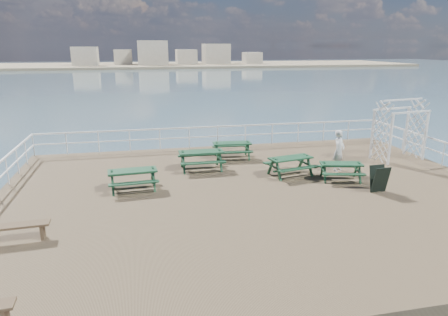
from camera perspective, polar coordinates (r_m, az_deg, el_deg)
ground at (r=14.41m, az=4.47°, el=-5.43°), size 18.00×14.00×0.30m
sea_backdrop at (r=147.95m, az=-5.97°, el=13.49°), size 300.00×300.00×9.20m
railing at (r=16.43m, az=1.77°, el=1.04°), size 17.77×13.76×1.10m
picnic_table_a at (r=16.76m, az=-3.28°, el=0.27°), size 1.86×1.51×0.90m
picnic_table_b at (r=18.45m, az=1.16°, el=1.62°), size 1.85×1.55×0.84m
picnic_table_c at (r=16.21m, az=9.47°, el=-0.59°), size 1.99×1.73×0.85m
picnic_table_d at (r=14.77m, az=-12.90°, el=-2.42°), size 1.81×1.50×0.84m
picnic_table_e at (r=16.09m, az=16.37°, el=-1.34°), size 1.85×1.62×0.77m
flat_bench_near at (r=12.09m, az=-27.46°, el=-8.95°), size 1.66×0.48×0.47m
trellis_arbor at (r=19.80m, az=23.73°, el=3.30°), size 2.39×1.54×2.77m
sandwich_board at (r=15.20m, az=21.27°, el=-2.85°), size 0.61×0.46×0.97m
person at (r=17.16m, az=16.09°, el=1.01°), size 0.75×0.70×1.72m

